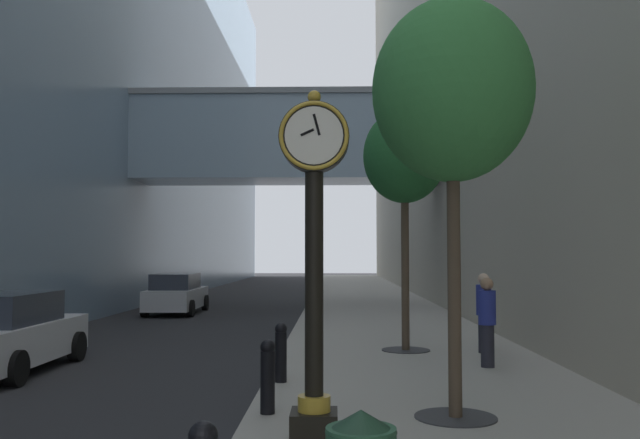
{
  "coord_description": "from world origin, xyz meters",
  "views": [
    {
      "loc": [
        1.23,
        -1.23,
        2.32
      ],
      "look_at": [
        0.85,
        15.83,
        3.22
      ],
      "focal_mm": 37.56,
      "sensor_mm": 36.0,
      "label": 1
    }
  ],
  "objects": [
    {
      "name": "street_tree_mid_near",
      "position": [
        2.84,
        14.15,
        4.55
      ],
      "size": [
        1.91,
        1.91,
        5.56
      ],
      "color": "#333335",
      "rests_on": "sidewalk_right"
    },
    {
      "name": "pedestrian_by_clock",
      "position": [
        4.19,
        11.91,
        1.06
      ],
      "size": [
        0.36,
        0.36,
        1.73
      ],
      "color": "#23232D",
      "rests_on": "sidewalk_right"
    },
    {
      "name": "street_clock",
      "position": [
        0.98,
        6.69,
        2.41
      ],
      "size": [
        0.84,
        0.55,
        4.15
      ],
      "color": "black",
      "rests_on": "sidewalk_right"
    },
    {
      "name": "pedestrian_walking",
      "position": [
        4.55,
        13.81,
        1.08
      ],
      "size": [
        0.35,
        0.35,
        1.76
      ],
      "color": "#23232D",
      "rests_on": "sidewalk_right"
    },
    {
      "name": "sidewalk_right",
      "position": [
        2.83,
        30.0,
        0.07
      ],
      "size": [
        5.67,
        80.0,
        0.14
      ],
      "primitive_type": "cube",
      "color": "#9E998E",
      "rests_on": "ground"
    },
    {
      "name": "ground_plane",
      "position": [
        0.0,
        27.0,
        0.0
      ],
      "size": [
        110.0,
        110.0,
        0.0
      ],
      "primitive_type": "plane",
      "color": "#262628",
      "rests_on": "ground"
    },
    {
      "name": "car_white_mid",
      "position": [
        -5.28,
        11.87,
        0.77
      ],
      "size": [
        2.01,
        4.16,
        1.57
      ],
      "color": "silver",
      "rests_on": "ground"
    },
    {
      "name": "bollard_fourth",
      "position": [
        0.3,
        10.32,
        0.67
      ],
      "size": [
        0.21,
        0.21,
        1.01
      ],
      "color": "black",
      "rests_on": "sidewalk_right"
    },
    {
      "name": "street_tree_near",
      "position": [
        2.84,
        7.87,
        4.54
      ],
      "size": [
        2.19,
        2.19,
        5.69
      ],
      "color": "#333335",
      "rests_on": "sidewalk_right"
    },
    {
      "name": "building_block_left",
      "position": [
        -11.72,
        29.98,
        13.32
      ],
      "size": [
        22.28,
        80.0,
        26.74
      ],
      "color": "#758EA8",
      "rests_on": "ground"
    },
    {
      "name": "bollard_third",
      "position": [
        0.3,
        8.05,
        0.67
      ],
      "size": [
        0.21,
        0.21,
        1.01
      ],
      "color": "black",
      "rests_on": "sidewalk_right"
    },
    {
      "name": "car_silver_near",
      "position": [
        -5.0,
        25.04,
        0.77
      ],
      "size": [
        1.97,
        4.36,
        1.58
      ],
      "color": "#B7BABF",
      "rests_on": "ground"
    }
  ]
}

